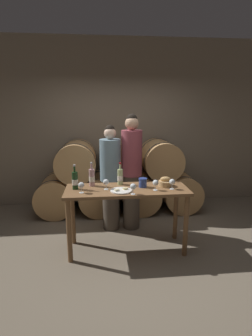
{
  "coord_description": "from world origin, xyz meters",
  "views": [
    {
      "loc": [
        -0.34,
        -3.29,
        1.96
      ],
      "look_at": [
        0.0,
        0.12,
        1.14
      ],
      "focal_mm": 28.0,
      "sensor_mm": 36.0,
      "label": 1
    }
  ],
  "objects_px": {
    "person_left": "(111,178)",
    "person_right": "(132,171)",
    "tasting_table": "(127,198)",
    "wine_glass_center": "(133,187)",
    "blue_crock": "(143,182)",
    "wine_glass_far_left": "(81,185)",
    "wine_bottle_white": "(120,177)",
    "cheese_plate": "(121,190)",
    "wine_glass_far_right": "(172,182)",
    "wine_bottle_red": "(75,180)",
    "wine_bottle_rose": "(92,177)",
    "wine_glass_left": "(106,182)",
    "bread_basket": "(165,182)",
    "wine_glass_right": "(156,183)"
  },
  "relations": [
    {
      "from": "person_left",
      "to": "person_right",
      "type": "relative_size",
      "value": 0.91
    },
    {
      "from": "tasting_table",
      "to": "wine_glass_center",
      "type": "bearing_deg",
      "value": -77.64
    },
    {
      "from": "blue_crock",
      "to": "wine_glass_far_left",
      "type": "height_order",
      "value": "wine_glass_far_left"
    },
    {
      "from": "wine_bottle_white",
      "to": "cheese_plate",
      "type": "height_order",
      "value": "wine_bottle_white"
    },
    {
      "from": "tasting_table",
      "to": "wine_glass_far_right",
      "type": "xyz_separation_m",
      "value": [
        0.59,
        -0.09,
        0.23
      ]
    },
    {
      "from": "wine_bottle_red",
      "to": "wine_bottle_rose",
      "type": "distance_m",
      "value": 0.25
    },
    {
      "from": "tasting_table",
      "to": "wine_glass_left",
      "type": "distance_m",
      "value": 0.36
    },
    {
      "from": "wine_bottle_white",
      "to": "wine_glass_left",
      "type": "xyz_separation_m",
      "value": [
        -0.2,
        -0.2,
        -0.01
      ]
    },
    {
      "from": "person_left",
      "to": "wine_glass_far_right",
      "type": "bearing_deg",
      "value": -44.23
    },
    {
      "from": "cheese_plate",
      "to": "blue_crock",
      "type": "bearing_deg",
      "value": 25.54
    },
    {
      "from": "wine_bottle_rose",
      "to": "wine_bottle_white",
      "type": "bearing_deg",
      "value": 3.9
    },
    {
      "from": "wine_bottle_red",
      "to": "wine_glass_left",
      "type": "bearing_deg",
      "value": -7.75
    },
    {
      "from": "wine_bottle_white",
      "to": "bread_basket",
      "type": "bearing_deg",
      "value": -12.7
    },
    {
      "from": "wine_glass_left",
      "to": "wine_glass_far_right",
      "type": "bearing_deg",
      "value": -4.9
    },
    {
      "from": "wine_bottle_white",
      "to": "wine_glass_far_right",
      "type": "relative_size",
      "value": 2.26
    },
    {
      "from": "bread_basket",
      "to": "wine_glass_right",
      "type": "height_order",
      "value": "wine_glass_right"
    },
    {
      "from": "person_right",
      "to": "wine_glass_center",
      "type": "xyz_separation_m",
      "value": [
        -0.09,
        -0.91,
        0.03
      ]
    },
    {
      "from": "wine_bottle_white",
      "to": "bread_basket",
      "type": "distance_m",
      "value": 0.62
    },
    {
      "from": "wine_bottle_white",
      "to": "blue_crock",
      "type": "height_order",
      "value": "wine_bottle_white"
    },
    {
      "from": "wine_bottle_white",
      "to": "wine_glass_center",
      "type": "xyz_separation_m",
      "value": [
        0.13,
        -0.43,
        -0.01
      ]
    },
    {
      "from": "wine_glass_left",
      "to": "person_right",
      "type": "bearing_deg",
      "value": 58.44
    },
    {
      "from": "tasting_table",
      "to": "wine_glass_left",
      "type": "height_order",
      "value": "wine_glass_left"
    },
    {
      "from": "person_right",
      "to": "wine_glass_right",
      "type": "relative_size",
      "value": 13.22
    },
    {
      "from": "tasting_table",
      "to": "wine_glass_far_right",
      "type": "height_order",
      "value": "wine_glass_far_right"
    },
    {
      "from": "tasting_table",
      "to": "wine_bottle_red",
      "type": "bearing_deg",
      "value": 176.63
    },
    {
      "from": "person_left",
      "to": "wine_bottle_red",
      "type": "relative_size",
      "value": 5.08
    },
    {
      "from": "wine_glass_far_left",
      "to": "wine_bottle_white",
      "type": "bearing_deg",
      "value": 31.16
    },
    {
      "from": "bread_basket",
      "to": "wine_bottle_red",
      "type": "bearing_deg",
      "value": -179.43
    },
    {
      "from": "person_right",
      "to": "bread_basket",
      "type": "bearing_deg",
      "value": -57.63
    },
    {
      "from": "person_left",
      "to": "wine_bottle_rose",
      "type": "relative_size",
      "value": 5.05
    },
    {
      "from": "wine_bottle_rose",
      "to": "wine_glass_right",
      "type": "relative_size",
      "value": 2.39
    },
    {
      "from": "tasting_table",
      "to": "wine_bottle_rose",
      "type": "distance_m",
      "value": 0.55
    },
    {
      "from": "cheese_plate",
      "to": "wine_glass_center",
      "type": "bearing_deg",
      "value": -44.52
    },
    {
      "from": "cheese_plate",
      "to": "wine_bottle_rose",
      "type": "bearing_deg",
      "value": 144.67
    },
    {
      "from": "cheese_plate",
      "to": "wine_glass_far_right",
      "type": "xyz_separation_m",
      "value": [
        0.67,
        0.02,
        0.09
      ]
    },
    {
      "from": "tasting_table",
      "to": "cheese_plate",
      "type": "distance_m",
      "value": 0.2
    },
    {
      "from": "wine_glass_center",
      "to": "wine_glass_right",
      "type": "bearing_deg",
      "value": 22.72
    },
    {
      "from": "wine_glass_left",
      "to": "wine_glass_right",
      "type": "distance_m",
      "value": 0.64
    },
    {
      "from": "blue_crock",
      "to": "cheese_plate",
      "type": "xyz_separation_m",
      "value": [
        -0.3,
        -0.15,
        -0.06
      ]
    },
    {
      "from": "person_left",
      "to": "wine_glass_far_left",
      "type": "xyz_separation_m",
      "value": [
        -0.4,
        -0.79,
        0.13
      ]
    },
    {
      "from": "wine_glass_left",
      "to": "wine_glass_right",
      "type": "height_order",
      "value": "same"
    },
    {
      "from": "wine_bottle_white",
      "to": "wine_bottle_red",
      "type": "bearing_deg",
      "value": -166.14
    },
    {
      "from": "wine_bottle_red",
      "to": "person_right",
      "type": "bearing_deg",
      "value": 37.36
    },
    {
      "from": "bread_basket",
      "to": "wine_bottle_white",
      "type": "bearing_deg",
      "value": 167.3
    },
    {
      "from": "blue_crock",
      "to": "person_left",
      "type": "bearing_deg",
      "value": 123.17
    },
    {
      "from": "tasting_table",
      "to": "wine_glass_far_left",
      "type": "height_order",
      "value": "wine_glass_far_left"
    },
    {
      "from": "tasting_table",
      "to": "person_right",
      "type": "height_order",
      "value": "person_right"
    },
    {
      "from": "cheese_plate",
      "to": "bread_basket",
      "type": "bearing_deg",
      "value": 14.25
    },
    {
      "from": "person_left",
      "to": "wine_bottle_rose",
      "type": "xyz_separation_m",
      "value": [
        -0.27,
        -0.5,
        0.15
      ]
    },
    {
      "from": "wine_bottle_rose",
      "to": "tasting_table",
      "type": "bearing_deg",
      "value": -19.32
    }
  ]
}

